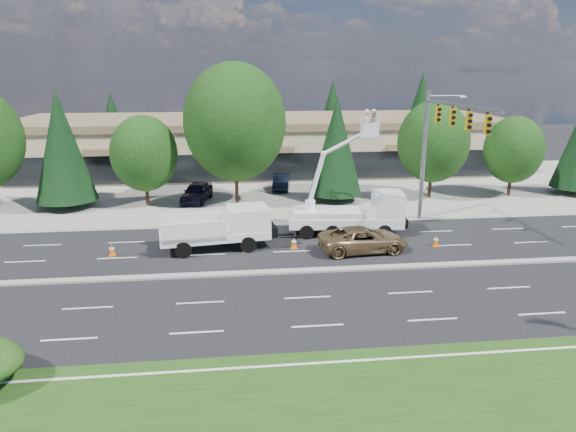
{
  "coord_description": "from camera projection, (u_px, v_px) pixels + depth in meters",
  "views": [
    {
      "loc": [
        -3.38,
        -25.09,
        10.31
      ],
      "look_at": [
        -0.29,
        2.45,
        2.4
      ],
      "focal_mm": 32.0,
      "sensor_mm": 36.0,
      "label": 1
    }
  ],
  "objects": [
    {
      "name": "parked_car_east",
      "position": [
        281.0,
        182.0,
        45.78
      ],
      "size": [
        2.02,
        4.18,
        1.32
      ],
      "primitive_type": "imported",
      "rotation": [
        0.0,
        0.0,
        -0.16
      ],
      "color": "black",
      "rests_on": "ground"
    },
    {
      "name": "tree_back_c",
      "position": [
        332.0,
        113.0,
        67.04
      ],
      "size": [
        4.63,
        4.63,
        9.13
      ],
      "color": "#332114",
      "rests_on": "ground"
    },
    {
      "name": "tree_front_g",
      "position": [
        514.0,
        150.0,
        42.58
      ],
      "size": [
        4.83,
        4.83,
        6.7
      ],
      "color": "#332114",
      "rests_on": "ground"
    },
    {
      "name": "strip_mall",
      "position": [
        262.0,
        142.0,
        55.04
      ],
      "size": [
        50.4,
        15.4,
        5.5
      ],
      "color": "tan",
      "rests_on": "ground"
    },
    {
      "name": "traffic_cone_a",
      "position": [
        112.0,
        250.0,
        29.49
      ],
      "size": [
        0.4,
        0.4,
        0.7
      ],
      "color": "#E95E07",
      "rests_on": "ground"
    },
    {
      "name": "tree_front_c",
      "position": [
        144.0,
        154.0,
        39.3
      ],
      "size": [
        5.09,
        5.09,
        7.07
      ],
      "color": "#332114",
      "rests_on": "ground"
    },
    {
      "name": "ground",
      "position": [
        299.0,
        272.0,
        27.17
      ],
      "size": [
        140.0,
        140.0,
        0.0
      ],
      "primitive_type": "plane",
      "color": "black",
      "rests_on": "ground"
    },
    {
      "name": "tree_back_a",
      "position": [
        113.0,
        121.0,
        64.23
      ],
      "size": [
        3.97,
        3.97,
        7.83
      ],
      "color": "#332114",
      "rests_on": "ground"
    },
    {
      "name": "traffic_cone_d",
      "position": [
        436.0,
        241.0,
        31.07
      ],
      "size": [
        0.4,
        0.4,
        0.7
      ],
      "color": "#E95E07",
      "rests_on": "ground"
    },
    {
      "name": "road_median",
      "position": [
        299.0,
        271.0,
        27.16
      ],
      "size": [
        120.0,
        0.55,
        0.12
      ],
      "primitive_type": "cube",
      "color": "gray",
      "rests_on": "ground"
    },
    {
      "name": "tree_back_b",
      "position": [
        224.0,
        104.0,
        65.19
      ],
      "size": [
        5.83,
        5.83,
        11.49
      ],
      "color": "#332114",
      "rests_on": "ground"
    },
    {
      "name": "traffic_cone_b",
      "position": [
        246.0,
        246.0,
        30.1
      ],
      "size": [
        0.4,
        0.4,
        0.7
      ],
      "color": "#E95E07",
      "rests_on": "ground"
    },
    {
      "name": "traffic_cone_c",
      "position": [
        294.0,
        243.0,
        30.69
      ],
      "size": [
        0.4,
        0.4,
        0.7
      ],
      "color": "#E95E07",
      "rests_on": "ground"
    },
    {
      "name": "tree_front_e",
      "position": [
        336.0,
        146.0,
        40.81
      ],
      "size": [
        4.24,
        4.24,
        8.35
      ],
      "color": "#332114",
      "rests_on": "ground"
    },
    {
      "name": "parked_car_west",
      "position": [
        197.0,
        192.0,
        41.58
      ],
      "size": [
        2.8,
        4.85,
        1.55
      ],
      "primitive_type": "imported",
      "rotation": [
        0.0,
        0.0,
        -0.22
      ],
      "color": "black",
      "rests_on": "ground"
    },
    {
      "name": "concrete_apron",
      "position": [
        270.0,
        188.0,
        46.28
      ],
      "size": [
        140.0,
        22.0,
        0.01
      ],
      "primitive_type": "cube",
      "color": "gray",
      "rests_on": "ground"
    },
    {
      "name": "tree_front_f",
      "position": [
        433.0,
        142.0,
        41.61
      ],
      "size": [
        5.78,
        5.78,
        8.02
      ],
      "color": "#332114",
      "rests_on": "ground"
    },
    {
      "name": "minivan",
      "position": [
        363.0,
        239.0,
        30.1
      ],
      "size": [
        5.38,
        2.78,
        1.45
      ],
      "primitive_type": "imported",
      "rotation": [
        0.0,
        0.0,
        1.65
      ],
      "color": "olive",
      "rests_on": "ground"
    },
    {
      "name": "signal_mast",
      "position": [
        438.0,
        138.0,
        33.32
      ],
      "size": [
        2.76,
        10.16,
        9.0
      ],
      "color": "gray",
      "rests_on": "ground"
    },
    {
      "name": "tree_front_d",
      "position": [
        235.0,
        122.0,
        39.42
      ],
      "size": [
        7.92,
        7.92,
        10.98
      ],
      "color": "#332114",
      "rests_on": "ground"
    },
    {
      "name": "utility_pickup",
      "position": [
        223.0,
        232.0,
        30.54
      ],
      "size": [
        6.67,
        3.23,
        2.45
      ],
      "rotation": [
        0.0,
        0.0,
        0.14
      ],
      "color": "white",
      "rests_on": "ground"
    },
    {
      "name": "tree_front_b",
      "position": [
        62.0,
        146.0,
        38.48
      ],
      "size": [
        4.53,
        4.53,
        8.93
      ],
      "color": "#332114",
      "rests_on": "ground"
    },
    {
      "name": "bucket_truck",
      "position": [
        354.0,
        209.0,
        33.06
      ],
      "size": [
        7.49,
        2.96,
        8.0
      ],
      "rotation": [
        0.0,
        0.0,
        -0.1
      ],
      "color": "white",
      "rests_on": "ground"
    },
    {
      "name": "tree_back_d",
      "position": [
        421.0,
        108.0,
        68.17
      ],
      "size": [
        5.16,
        5.16,
        10.17
      ],
      "color": "#332114",
      "rests_on": "ground"
    }
  ]
}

